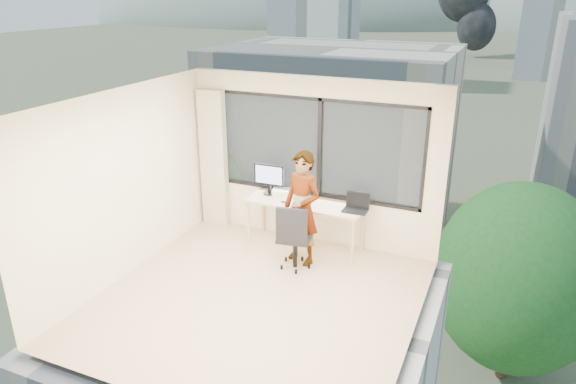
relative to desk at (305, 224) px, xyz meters
The scene contains 24 objects.
floor 1.70m from the desk, 90.00° to the right, with size 4.00×4.00×0.01m, color #D5AB8A.
ceiling 2.78m from the desk, 90.00° to the right, with size 4.00×4.00×0.01m, color white.
wall_front 3.78m from the desk, 90.00° to the right, with size 4.00×0.01×2.60m, color #F9EAC0.
wall_left 2.76m from the desk, 140.31° to the right, with size 0.01×4.00×2.60m, color #F9EAC0.
wall_right 2.76m from the desk, 39.69° to the right, with size 0.01×4.00×2.60m, color #F9EAC0.
window_wall 1.20m from the desk, 81.63° to the left, with size 3.30×0.16×1.55m, color black, non-canonical shape.
curtain 1.90m from the desk, behind, with size 0.45×0.14×2.30m, color beige.
desk is the anchor object (origin of this frame).
chair 0.68m from the desk, 80.50° to the right, with size 0.52×0.52×1.02m, color black, non-canonical shape.
person 0.66m from the desk, 73.81° to the right, with size 0.62×0.40×1.69m, color #2D2D33.
monitor 0.91m from the desk, behind, with size 0.50×0.11×0.50m, color black, non-canonical shape.
game_console 0.66m from the desk, 158.71° to the left, with size 0.27×0.23×0.07m, color white.
laptop 0.94m from the desk, ahead, with size 0.36×0.38×0.23m, color black, non-canonical shape.
cellphone 0.50m from the desk, 154.14° to the right, with size 0.10×0.05×0.01m, color black.
pen_cup 0.43m from the desk, 27.06° to the right, with size 0.07×0.07×0.09m, color black.
handbag 0.96m from the desk, 15.55° to the left, with size 0.29×0.15×0.22m, color #0C4A49.
exterior_ground 119.21m from the desk, 90.00° to the left, with size 400.00×400.00×0.04m, color #515B3D.
near_bldg_a 30.64m from the desk, 107.62° to the left, with size 16.00×12.00×14.00m, color beige.
far_tower_a 99.69m from the desk, 110.55° to the left, with size 14.00×14.00×28.00m, color silver.
far_tower_b 118.61m from the desk, 86.13° to the left, with size 13.00×13.00×30.00m, color silver.
far_tower_d 160.05m from the desk, 112.02° to the left, with size 16.00×14.00×22.00m, color silver.
hill_a 340.51m from the desk, 110.65° to the left, with size 288.00×216.00×90.00m, color slate.
tree_a 27.88m from the desk, 128.19° to the left, with size 7.00×7.00×8.00m, color #1A501E, non-canonical shape.
tree_b 19.51m from the desk, 76.24° to the left, with size 7.60×7.60×9.00m, color #1A501E, non-canonical shape.
Camera 1 is at (2.70, -5.25, 3.80)m, focal length 32.87 mm.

